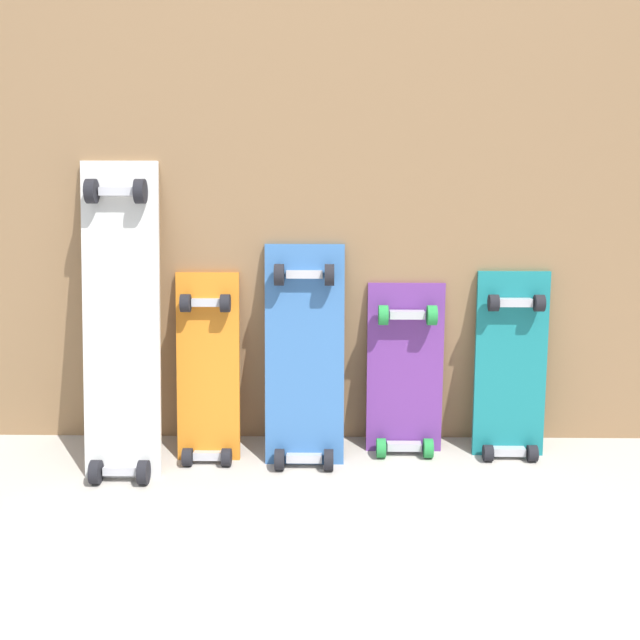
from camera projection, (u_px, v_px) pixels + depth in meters
name	position (u px, v px, depth m)	size (l,w,h in m)	color
ground_plane	(320.00, 444.00, 2.52)	(12.00, 12.00, 0.00)	#B2AAA0
plywood_wall_panel	(321.00, 215.00, 2.35)	(2.12, 0.04, 1.45)	#99724C
skateboard_white	(121.00, 332.00, 2.30)	(0.22, 0.33, 0.95)	silver
skateboard_orange	(208.00, 379.00, 2.40)	(0.19, 0.21, 0.63)	orange
skateboard_blue	(305.00, 366.00, 2.38)	(0.24, 0.24, 0.71)	#386BAD
skateboard_purple	(405.00, 380.00, 2.43)	(0.23, 0.16, 0.59)	#6B338C
skateboard_teal	(511.00, 376.00, 2.41)	(0.22, 0.17, 0.63)	#197A7F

